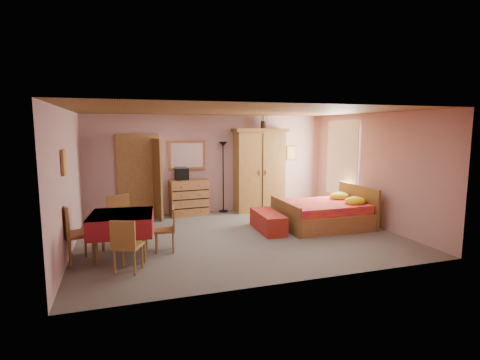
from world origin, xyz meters
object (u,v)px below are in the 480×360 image
object	(u,v)px
bed	(322,207)
chair_east	(165,229)
chair_south	(128,245)
dining_table	(122,235)
stereo	(182,174)
sunflower_vase	(264,118)
chair_north	(122,221)
wall_mirror	(187,155)
floor_lamp	(223,177)
bench	(268,221)
chair_west	(77,233)
wardrobe	(259,170)
chest_of_drawers	(189,197)

from	to	relation	value
bed	chair_east	distance (m)	3.73
chair_south	dining_table	bearing A→B (deg)	120.01
stereo	sunflower_vase	world-z (taller)	sunflower_vase
chair_south	chair_north	world-z (taller)	chair_north
chair_east	stereo	bearing A→B (deg)	-7.88
wall_mirror	floor_lamp	size ratio (longest dim) A/B	0.51
bench	chair_west	distance (m)	3.90
bench	bed	bearing A→B (deg)	-1.44
chair_north	bed	bearing A→B (deg)	162.34
bench	wardrobe	bearing A→B (deg)	74.92
chair_west	dining_table	bearing A→B (deg)	72.78
wardrobe	chair_south	world-z (taller)	wardrobe
chest_of_drawers	wardrobe	world-z (taller)	wardrobe
wardrobe	chair_west	bearing A→B (deg)	-145.05
sunflower_vase	wall_mirror	bearing A→B (deg)	175.01
floor_lamp	wardrobe	bearing A→B (deg)	-8.96
floor_lamp	bench	distance (m)	2.30
floor_lamp	sunflower_vase	distance (m)	1.93
floor_lamp	chair_south	bearing A→B (deg)	-124.97
stereo	bed	xyz separation A→B (m)	(2.89, -2.13, -0.62)
stereo	chest_of_drawers	bearing A→B (deg)	-17.40
wardrobe	chest_of_drawers	bearing A→B (deg)	179.81
wall_mirror	wardrobe	xyz separation A→B (m)	(1.92, -0.28, -0.43)
bed	chair_north	size ratio (longest dim) A/B	2.03
floor_lamp	chair_east	bearing A→B (deg)	-123.85
stereo	dining_table	size ratio (longest dim) A/B	0.31
stereo	bed	world-z (taller)	stereo
sunflower_vase	wardrobe	bearing A→B (deg)	-149.48
bench	dining_table	world-z (taller)	dining_table
chair_south	chair_east	size ratio (longest dim) A/B	1.06
chair_east	dining_table	bearing A→B (deg)	103.38
wall_mirror	chair_east	size ratio (longest dim) A/B	1.18
floor_lamp	bench	bearing A→B (deg)	-78.53
stereo	wardrobe	distance (m)	2.09
sunflower_vase	chest_of_drawers	bearing A→B (deg)	-179.21
chair_north	wall_mirror	bearing A→B (deg)	-144.06
wardrobe	bench	world-z (taller)	wardrobe
sunflower_vase	chair_south	world-z (taller)	sunflower_vase
chest_of_drawers	chair_west	world-z (taller)	chair_west
dining_table	chair_north	xyz separation A→B (m)	(0.01, 0.63, 0.10)
bed	chair_north	xyz separation A→B (m)	(-4.40, -0.11, 0.03)
stereo	chair_north	size ratio (longest dim) A/B	0.34
stereo	sunflower_vase	xyz separation A→B (m)	(2.24, -0.02, 1.44)
floor_lamp	chair_west	xyz separation A→B (m)	(-3.36, -2.98, -0.44)
stereo	chair_west	size ratio (longest dim) A/B	0.32
bed	chair_west	distance (m)	5.20
sunflower_vase	bench	distance (m)	3.18
dining_table	chair_south	distance (m)	0.77
wall_mirror	chair_east	distance (m)	3.31
bench	chair_south	bearing A→B (deg)	-152.93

